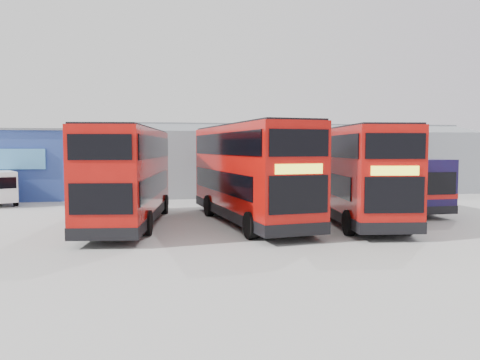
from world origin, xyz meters
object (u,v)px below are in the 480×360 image
maintenance_shed (299,161)px  double_decker_right (352,175)px  double_decker_left (129,177)px  double_decker_centre (249,174)px  single_decker_blue (379,183)px  office_block (31,163)px

maintenance_shed → double_decker_right: size_ratio=2.65×
double_decker_left → double_decker_right: 11.22m
double_decker_centre → double_decker_right: (5.31, -0.38, -0.07)m
double_decker_left → single_decker_blue: double_decker_left is taller
office_block → single_decker_blue: office_block is taller
maintenance_shed → double_decker_centre: (-7.89, -17.26, -0.15)m
double_decker_left → single_decker_blue: (15.20, 4.31, -0.78)m
double_decker_centre → double_decker_right: size_ratio=1.03×
maintenance_shed → double_decker_centre: 18.98m
office_block → double_decker_left: 17.07m
double_decker_right → double_decker_centre: bearing=-177.5°
maintenance_shed → double_decker_centre: maintenance_shed is taller
double_decker_centre → single_decker_blue: bearing=18.1°
office_block → double_decker_right: 24.94m
double_decker_left → double_decker_centre: size_ratio=0.96×
maintenance_shed → double_decker_right: 17.83m
double_decker_centre → maintenance_shed: bearing=57.2°
maintenance_shed → double_decker_right: maintenance_shed is taller
double_decker_left → single_decker_blue: 15.82m
double_decker_centre → office_block: bearing=124.5°
double_decker_centre → double_decker_left: bearing=168.9°
maintenance_shed → single_decker_blue: bearing=-83.6°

